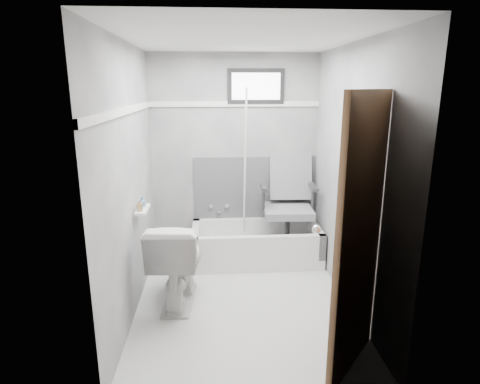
{
  "coord_description": "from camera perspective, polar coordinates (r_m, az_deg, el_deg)",
  "views": [
    {
      "loc": [
        -0.27,
        -3.5,
        2.01
      ],
      "look_at": [
        0.0,
        0.35,
        1.0
      ],
      "focal_mm": 30.0,
      "sensor_mm": 36.0,
      "label": 1
    }
  ],
  "objects": [
    {
      "name": "bathtub",
      "position": [
        4.8,
        2.28,
        -7.33
      ],
      "size": [
        1.5,
        0.7,
        0.42
      ],
      "primitive_type": null,
      "color": "white",
      "rests_on": "floor"
    },
    {
      "name": "wall_front",
      "position": [
        2.36,
        2.8,
        -5.47
      ],
      "size": [
        2.0,
        0.02,
        2.4
      ],
      "primitive_type": "cube",
      "color": "slate",
      "rests_on": "floor"
    },
    {
      "name": "wall_right",
      "position": [
        3.81,
        15.58,
        1.84
      ],
      "size": [
        0.02,
        2.6,
        2.4
      ],
      "primitive_type": "cube",
      "color": "slate",
      "rests_on": "floor"
    },
    {
      "name": "shelf",
      "position": [
        3.87,
        -13.68,
        -2.44
      ],
      "size": [
        0.1,
        0.32,
        0.02
      ],
      "primitive_type": "cube",
      "color": "white",
      "rests_on": "wall_left"
    },
    {
      "name": "pole",
      "position": [
        4.67,
        0.71,
        2.82
      ],
      "size": [
        0.02,
        0.38,
        1.92
      ],
      "primitive_type": "cylinder",
      "rotation": [
        0.19,
        0.0,
        0.0
      ],
      "color": "silver",
      "rests_on": "bathtub"
    },
    {
      "name": "office_chair",
      "position": [
        4.72,
        6.84,
        -1.68
      ],
      "size": [
        0.69,
        0.69,
        1.14
      ],
      "primitive_type": null,
      "rotation": [
        0.0,
        0.0,
        -0.05
      ],
      "color": "slate",
      "rests_on": "bathtub"
    },
    {
      "name": "wall_back",
      "position": [
        4.87,
        -0.78,
        5.11
      ],
      "size": [
        2.0,
        0.02,
        2.4
      ],
      "primitive_type": "cube",
      "color": "slate",
      "rests_on": "floor"
    },
    {
      "name": "ceiling",
      "position": [
        3.53,
        0.42,
        21.02
      ],
      "size": [
        2.6,
        2.6,
        0.0
      ],
      "primitive_type": "plane",
      "rotation": [
        3.14,
        0.0,
        0.0
      ],
      "color": "silver",
      "rests_on": "floor"
    },
    {
      "name": "door",
      "position": [
        2.74,
        23.75,
        -8.31
      ],
      "size": [
        0.78,
        0.78,
        2.0
      ],
      "primitive_type": null,
      "color": "brown",
      "rests_on": "floor"
    },
    {
      "name": "soap_bottle_a",
      "position": [
        3.77,
        -14.09,
        -1.85
      ],
      "size": [
        0.06,
        0.06,
        0.11
      ],
      "primitive_type": "imported",
      "rotation": [
        0.0,
        0.0,
        0.18
      ],
      "color": "#A58452",
      "rests_on": "shelf"
    },
    {
      "name": "wall_left",
      "position": [
        3.66,
        -15.41,
        1.36
      ],
      "size": [
        0.02,
        2.6,
        2.4
      ],
      "primitive_type": "cube",
      "color": "slate",
      "rests_on": "floor"
    },
    {
      "name": "trim_back",
      "position": [
        4.79,
        -0.8,
        12.41
      ],
      "size": [
        2.0,
        0.02,
        0.06
      ],
      "primitive_type": "cube",
      "color": "white",
      "rests_on": "wall_back"
    },
    {
      "name": "backerboard",
      "position": [
        4.96,
        2.13,
        0.57
      ],
      "size": [
        1.5,
        0.02,
        0.78
      ],
      "primitive_type": "cube",
      "color": "#4C4C4F",
      "rests_on": "wall_back"
    },
    {
      "name": "window",
      "position": [
        4.81,
        2.27,
        14.79
      ],
      "size": [
        0.66,
        0.04,
        0.4
      ],
      "primitive_type": null,
      "color": "black",
      "rests_on": "wall_back"
    },
    {
      "name": "toilet",
      "position": [
        3.9,
        -8.93,
        -9.69
      ],
      "size": [
        0.53,
        0.87,
        0.82
      ],
      "primitive_type": "imported",
      "rotation": [
        0.0,
        0.0,
        3.07
      ],
      "color": "white",
      "rests_on": "floor"
    },
    {
      "name": "trim_left",
      "position": [
        3.57,
        -15.89,
        11.08
      ],
      "size": [
        0.02,
        2.6,
        0.06
      ],
      "primitive_type": "cube",
      "color": "white",
      "rests_on": "wall_left"
    },
    {
      "name": "floor",
      "position": [
        4.04,
        0.36,
        -15.14
      ],
      "size": [
        2.6,
        2.6,
        0.0
      ],
      "primitive_type": "plane",
      "color": "silver",
      "rests_on": "ground"
    },
    {
      "name": "soap_bottle_b",
      "position": [
        3.91,
        -13.74,
        -1.35
      ],
      "size": [
        0.09,
        0.09,
        0.1
      ],
      "primitive_type": "imported",
      "rotation": [
        0.0,
        0.0,
        0.19
      ],
      "color": "slate",
      "rests_on": "shelf"
    },
    {
      "name": "faucet",
      "position": [
        4.99,
        -3.03,
        -2.37
      ],
      "size": [
        0.26,
        0.1,
        0.16
      ],
      "primitive_type": null,
      "color": "silver",
      "rests_on": "wall_back"
    }
  ]
}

